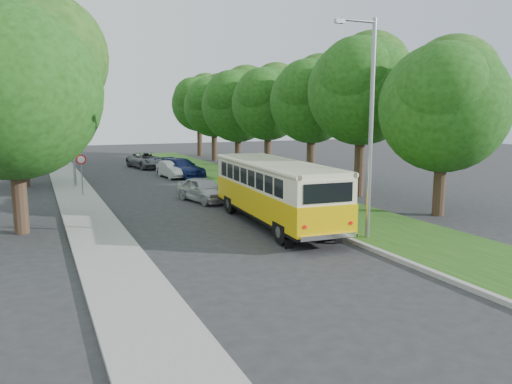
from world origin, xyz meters
name	(u,v)px	position (x,y,z in m)	size (l,w,h in m)	color
ground	(235,237)	(0.00, 0.00, 0.00)	(120.00, 120.00, 0.00)	#27272A
curb	(265,206)	(3.60, 5.00, 0.07)	(0.20, 70.00, 0.15)	gray
grass_verge	(306,203)	(5.95, 5.00, 0.07)	(4.50, 70.00, 0.13)	#1A4813
sidewalk	(91,221)	(-4.80, 5.00, 0.06)	(2.20, 70.00, 0.12)	gray
treeline	(183,96)	(3.15, 17.99, 5.93)	(24.27, 41.91, 9.46)	#332319
lamppost_near	(369,123)	(4.21, -2.50, 4.37)	(1.71, 0.16, 8.00)	gray
lamppost_far	(70,123)	(-4.70, 16.00, 4.12)	(1.71, 0.16, 7.50)	gray
warning_sign	(81,167)	(-4.50, 11.98, 1.71)	(0.56, 0.10, 2.50)	gray
vintage_bus	(275,193)	(2.30, 1.24, 1.38)	(2.40, 9.32, 2.77)	yellow
car_silver	(203,190)	(1.31, 7.97, 0.65)	(1.53, 3.81, 1.30)	#AEADB2
car_white	(172,169)	(2.36, 18.53, 0.62)	(1.31, 3.75, 1.23)	silver
car_blue	(181,168)	(3.00, 18.54, 0.69)	(1.94, 4.76, 1.38)	navy
car_grey	(147,160)	(2.02, 25.71, 0.68)	(2.26, 4.90, 1.36)	#595B61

